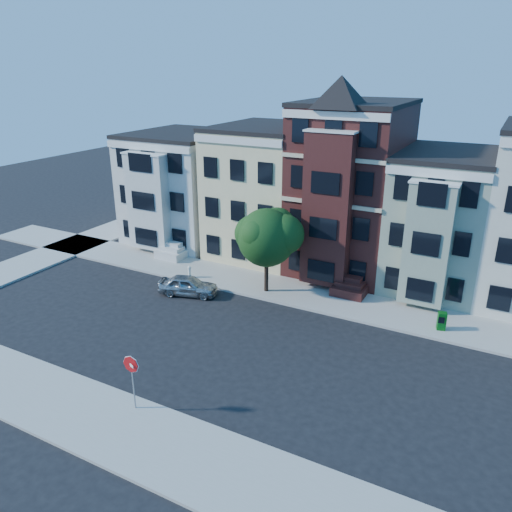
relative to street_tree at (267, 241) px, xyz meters
The scene contains 12 objects.
ground 8.72m from the street_tree, 65.86° to the right, with size 120.00×120.00×0.00m, color black.
far_sidewalk 4.93m from the street_tree, 13.91° to the left, with size 60.00×4.00×0.15m, color #9E9B93.
near_sidewalk 15.96m from the street_tree, 78.02° to the right, with size 60.00×4.00×0.15m, color #9E9B93.
house_white 13.87m from the street_tree, 148.20° to the left, with size 8.00×9.00×9.00m, color silver.
house_yellow 8.32m from the street_tree, 117.34° to the left, with size 7.00×9.00×10.00m, color beige.
house_brown 8.30m from the street_tree, 66.15° to the left, with size 7.00×9.00×12.00m, color #3E1714.
house_green 12.19m from the street_tree, 36.89° to the left, with size 6.00×9.00×9.00m, color gray.
street_tree is the anchor object (origin of this frame).
parked_car 6.10m from the street_tree, 148.72° to the right, with size 1.60×3.97×1.35m, color #A3A7AC.
newspaper_box 11.80m from the street_tree, ahead, with size 0.48×0.43×1.07m, color #0A5313.
fire_hydrant 6.78m from the street_tree, behind, with size 0.24×0.24×0.69m, color white.
stop_sign 14.04m from the street_tree, 88.16° to the right, with size 0.84×0.12×3.04m, color red, non-canonical shape.
Camera 1 is at (10.69, -20.48, 14.57)m, focal length 35.00 mm.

